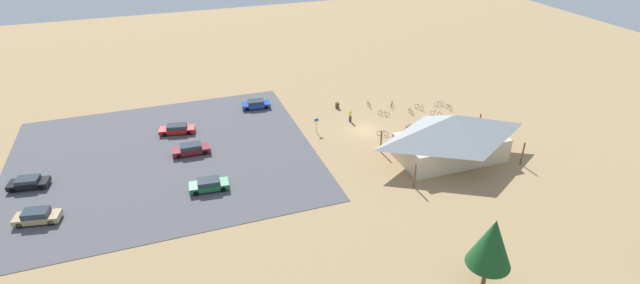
# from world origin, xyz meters

# --- Properties ---
(ground) EXTENTS (160.00, 160.00, 0.00)m
(ground) POSITION_xyz_m (0.00, 0.00, 0.00)
(ground) COLOR #9E7F56
(ground) RESTS_ON ground
(parking_lot_asphalt) EXTENTS (36.92, 33.16, 0.05)m
(parking_lot_asphalt) POSITION_xyz_m (26.85, -1.74, 0.03)
(parking_lot_asphalt) COLOR #4C4C51
(parking_lot_asphalt) RESTS_ON ground
(bike_pavilion) EXTENTS (15.15, 8.93, 5.95)m
(bike_pavilion) POSITION_xyz_m (-6.88, 10.38, 3.30)
(bike_pavilion) COLOR beige
(bike_pavilion) RESTS_ON ground
(trash_bin) EXTENTS (0.60, 0.60, 0.90)m
(trash_bin) POSITION_xyz_m (0.81, -8.33, 0.45)
(trash_bin) COLOR brown
(trash_bin) RESTS_ON ground
(lot_sign) EXTENTS (0.56, 0.08, 2.20)m
(lot_sign) POSITION_xyz_m (6.48, -1.77, 1.41)
(lot_sign) COLOR #99999E
(lot_sign) RESTS_ON ground
(pine_far_east) EXTENTS (3.71, 3.71, 6.96)m
(pine_far_east) POSITION_xyz_m (2.49, 30.05, 4.71)
(pine_far_east) COLOR brown
(pine_far_east) RESTS_ON ground
(bicycle_teal_yard_right) EXTENTS (0.48, 1.73, 0.77)m
(bicycle_teal_yard_right) POSITION_xyz_m (-4.01, -7.24, 0.35)
(bicycle_teal_yard_right) COLOR black
(bicycle_teal_yard_right) RESTS_ON ground
(bicycle_purple_yard_center) EXTENTS (0.48, 1.67, 0.76)m
(bicycle_purple_yard_center) POSITION_xyz_m (-8.77, -2.67, 0.34)
(bicycle_purple_yard_center) COLOR black
(bicycle_purple_yard_center) RESTS_ON ground
(bicycle_silver_lone_east) EXTENTS (1.66, 0.48, 0.87)m
(bicycle_silver_lone_east) POSITION_xyz_m (-14.32, -3.73, 0.37)
(bicycle_silver_lone_east) COLOR black
(bicycle_silver_lone_east) RESTS_ON ground
(bicycle_yellow_by_bin) EXTENTS (0.75, 1.65, 0.85)m
(bicycle_yellow_by_bin) POSITION_xyz_m (-10.77, -3.72, 0.39)
(bicycle_yellow_by_bin) COLOR black
(bicycle_yellow_by_bin) RESTS_ON ground
(bicycle_black_edge_south) EXTENTS (1.53, 0.73, 0.78)m
(bicycle_black_edge_south) POSITION_xyz_m (-5.82, 1.81, 0.36)
(bicycle_black_edge_south) COLOR black
(bicycle_black_edge_south) RESTS_ON ground
(bicycle_red_near_sign) EXTENTS (0.48, 1.68, 0.80)m
(bicycle_red_near_sign) POSITION_xyz_m (-14.98, -2.04, 0.36)
(bicycle_red_near_sign) COLOR black
(bicycle_red_near_sign) RESTS_ON ground
(bicycle_white_near_porch) EXTENTS (1.19, 1.29, 0.85)m
(bicycle_white_near_porch) POSITION_xyz_m (-11.94, -0.79, 0.37)
(bicycle_white_near_porch) COLOR black
(bicycle_white_near_porch) RESTS_ON ground
(bicycle_orange_front_row) EXTENTS (1.03, 1.45, 0.79)m
(bicycle_orange_front_row) POSITION_xyz_m (-7.26, -5.99, 0.35)
(bicycle_orange_front_row) COLOR black
(bicycle_orange_front_row) RESTS_ON ground
(bicycle_blue_lone_west) EXTENTS (1.62, 0.60, 0.85)m
(bicycle_blue_lone_west) POSITION_xyz_m (-10.76, 1.02, 0.37)
(bicycle_blue_lone_west) COLOR black
(bicycle_blue_lone_west) RESTS_ON ground
(bicycle_green_trailside) EXTENTS (1.30, 1.27, 0.81)m
(bicycle_green_trailside) POSITION_xyz_m (-4.67, -3.55, 0.36)
(bicycle_green_trailside) COLOR black
(bicycle_green_trailside) RESTS_ON ground
(bicycle_teal_edge_north) EXTENTS (1.48, 0.82, 0.80)m
(bicycle_teal_edge_north) POSITION_xyz_m (-1.70, 2.17, 0.36)
(bicycle_teal_edge_north) COLOR black
(bicycle_teal_edge_north) RESTS_ON ground
(car_maroon_near_entry) EXTENTS (4.75, 1.96, 1.34)m
(car_maroon_near_entry) POSITION_xyz_m (23.42, -1.44, 0.72)
(car_maroon_near_entry) COLOR maroon
(car_maroon_near_entry) RESTS_ON parking_lot_asphalt
(car_green_mid_lot) EXTENTS (4.48, 2.22, 1.31)m
(car_green_mid_lot) POSITION_xyz_m (22.47, 7.50, 0.71)
(car_green_mid_lot) COLOR #1E6B3D
(car_green_mid_lot) RESTS_ON parking_lot_asphalt
(car_blue_aisle_side) EXTENTS (4.41, 2.33, 1.25)m
(car_blue_aisle_side) POSITION_xyz_m (12.52, -12.47, 0.68)
(car_blue_aisle_side) COLOR #1E42B2
(car_blue_aisle_side) RESTS_ON parking_lot_asphalt
(car_red_back_corner) EXTENTS (4.94, 2.58, 1.28)m
(car_red_back_corner) POSITION_xyz_m (24.60, -7.86, 0.70)
(car_red_back_corner) COLOR red
(car_red_back_corner) RESTS_ON parking_lot_asphalt
(car_tan_by_curb) EXTENTS (4.63, 2.61, 1.40)m
(car_tan_by_curb) POSITION_xyz_m (39.70, 7.50, 0.74)
(car_tan_by_curb) COLOR tan
(car_tan_by_curb) RESTS_ON parking_lot_asphalt
(car_black_inner_stall) EXTENTS (4.46, 2.53, 1.24)m
(car_black_inner_stall) POSITION_xyz_m (41.57, 0.20, 0.68)
(car_black_inner_stall) COLOR black
(car_black_inner_stall) RESTS_ON parking_lot_asphalt
(visitor_near_lot) EXTENTS (0.36, 0.36, 1.82)m
(visitor_near_lot) POSITION_xyz_m (0.75, -3.38, 0.96)
(visitor_near_lot) COLOR #2D3347
(visitor_near_lot) RESTS_ON ground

